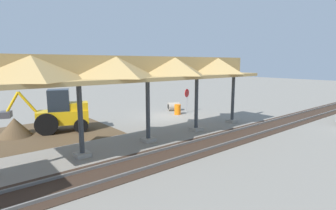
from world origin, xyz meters
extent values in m
plane|color=gray|center=(0.00, 0.00, 0.00)|extent=(120.00, 120.00, 0.00)
cube|color=brown|center=(9.85, -1.07, 0.00)|extent=(8.75, 7.00, 0.01)
cube|color=#9E998E|center=(-2.44, 4.71, 0.10)|extent=(0.70, 0.70, 0.20)
cylinder|color=#383D42|center=(-2.44, 4.71, 1.80)|extent=(0.24, 0.24, 3.60)
cube|color=#9E998E|center=(1.49, 4.71, 0.10)|extent=(0.70, 0.70, 0.20)
cylinder|color=#383D42|center=(1.49, 4.71, 1.80)|extent=(0.24, 0.24, 3.60)
cube|color=#9E998E|center=(5.41, 4.71, 0.10)|extent=(0.70, 0.70, 0.20)
cylinder|color=#383D42|center=(5.41, 4.71, 1.80)|extent=(0.24, 0.24, 3.60)
cube|color=#9E998E|center=(9.34, 4.71, 0.10)|extent=(0.70, 0.70, 0.20)
cylinder|color=#383D42|center=(9.34, 4.71, 1.80)|extent=(0.24, 0.24, 3.60)
cube|color=tan|center=(5.41, 4.71, 3.70)|extent=(16.91, 3.20, 0.20)
cube|color=tan|center=(5.41, 4.71, 4.35)|extent=(16.91, 0.20, 1.10)
pyramid|color=tan|center=(-0.48, 4.71, 4.35)|extent=(3.54, 3.20, 1.10)
pyramid|color=tan|center=(3.45, 4.71, 4.35)|extent=(3.54, 3.20, 1.10)
pyramid|color=tan|center=(7.38, 4.71, 4.35)|extent=(3.54, 3.20, 1.10)
pyramid|color=tan|center=(11.31, 4.71, 4.35)|extent=(3.54, 3.20, 1.10)
cube|color=slate|center=(0.00, 6.58, 0.07)|extent=(60.00, 0.08, 0.15)
cube|color=slate|center=(0.00, 8.01, 0.07)|extent=(60.00, 0.08, 0.15)
cube|color=#38281E|center=(0.00, 7.30, 0.01)|extent=(60.00, 2.58, 0.03)
cylinder|color=gray|center=(-2.49, -0.43, 0.99)|extent=(0.06, 0.06, 1.98)
cylinder|color=red|center=(-2.49, -0.43, 1.79)|extent=(0.73, 0.27, 0.76)
cube|color=#EAB214|center=(8.48, -0.73, 0.97)|extent=(3.45, 2.34, 0.90)
cube|color=#1E262D|center=(8.66, -0.80, 2.12)|extent=(1.63, 1.55, 1.40)
cube|color=#EAB214|center=(7.52, -0.37, 1.67)|extent=(1.46, 1.43, 0.50)
cylinder|color=black|center=(9.12, -1.74, 0.70)|extent=(1.42, 0.77, 1.40)
cylinder|color=black|center=(9.63, -0.40, 0.70)|extent=(1.42, 0.77, 1.40)
cylinder|color=black|center=(7.23, -0.96, 0.45)|extent=(0.95, 0.60, 0.90)
cylinder|color=black|center=(7.69, 0.26, 0.45)|extent=(0.95, 0.60, 0.90)
cylinder|color=#EAB214|center=(10.40, -1.45, 2.08)|extent=(1.06, 0.54, 1.41)
cylinder|color=#EAB214|center=(11.21, -1.75, 2.04)|extent=(0.93, 0.48, 1.46)
cube|color=#47474C|center=(11.58, -1.89, 1.35)|extent=(0.84, 0.96, 0.40)
cone|color=brown|center=(11.23, -1.42, 0.00)|extent=(3.96, 3.96, 2.33)
cylinder|color=#9E9384|center=(-2.14, -1.87, 0.40)|extent=(1.30, 1.15, 0.79)
cylinder|color=black|center=(-1.65, -2.09, 0.40)|extent=(0.23, 0.48, 0.51)
cylinder|color=orange|center=(-1.18, -0.20, 0.45)|extent=(0.56, 0.56, 0.90)
camera|label=1|loc=(13.84, 16.86, 4.57)|focal=28.00mm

